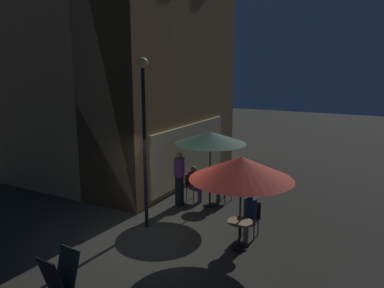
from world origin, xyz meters
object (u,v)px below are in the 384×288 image
at_px(cafe_table_0, 240,230).
at_px(cafe_chair_0, 251,215).
at_px(street_lamp_near_corner, 144,122).
at_px(cafe_chair_1, 227,183).
at_px(patron_standing_3, 179,179).
at_px(patron_seated_0, 250,212).
at_px(patron_seated_1, 224,181).
at_px(cafe_chair_2, 192,184).
at_px(menu_sandwich_board, 60,274).
at_px(cafe_table_1, 210,189).
at_px(patio_umbrella_1, 210,138).
at_px(patron_seated_2, 195,181).
at_px(patio_umbrella_0, 241,168).

height_order(cafe_table_0, cafe_chair_0, cafe_chair_0).
relative_size(street_lamp_near_corner, cafe_chair_1, 4.72).
bearing_deg(patron_standing_3, patron_seated_0, -88.42).
xyz_separation_m(cafe_table_0, patron_seated_1, (2.90, 1.68, 0.21)).
xyz_separation_m(street_lamp_near_corner, cafe_chair_2, (2.52, -0.08, -2.44)).
bearing_deg(menu_sandwich_board, cafe_chair_1, -2.38).
bearing_deg(cafe_chair_0, cafe_table_1, -127.21).
bearing_deg(cafe_table_1, patio_umbrella_1, -7.13).
xyz_separation_m(cafe_table_1, patron_seated_2, (0.21, 0.66, 0.11)).
relative_size(cafe_table_1, cafe_chair_1, 0.78).
relative_size(patio_umbrella_0, patron_standing_3, 1.42).
bearing_deg(cafe_chair_0, patron_seated_0, -0.00).
height_order(cafe_chair_2, patron_seated_0, patron_seated_0).
xyz_separation_m(menu_sandwich_board, patio_umbrella_1, (5.67, -0.56, 1.80)).
distance_m(cafe_chair_0, patron_standing_3, 2.95).
xyz_separation_m(patio_umbrella_0, patio_umbrella_1, (2.26, 1.88, 0.18)).
height_order(patio_umbrella_0, patron_seated_1, patio_umbrella_0).
height_order(patron_seated_1, patron_seated_2, patron_seated_1).
relative_size(patron_seated_1, patron_standing_3, 0.70).
relative_size(cafe_chair_0, patron_seated_0, 0.73).
bearing_deg(cafe_chair_0, cafe_table_0, -0.00).
height_order(cafe_table_1, patio_umbrella_1, patio_umbrella_1).
bearing_deg(menu_sandwich_board, cafe_table_1, -0.86).
bearing_deg(cafe_chair_0, street_lamp_near_corner, -72.82).
bearing_deg(cafe_table_0, cafe_table_1, 39.75).
bearing_deg(cafe_table_0, patron_seated_0, 0.53).
distance_m(cafe_table_1, cafe_chair_0, 2.34).
height_order(cafe_chair_0, patron_seated_1, patron_seated_1).
bearing_deg(patio_umbrella_0, patron_standing_3, 56.20).
relative_size(patio_umbrella_1, cafe_chair_1, 2.47).
bearing_deg(cafe_table_0, patron_standing_3, 56.20).
bearing_deg(patron_standing_3, cafe_chair_0, -85.79).
distance_m(menu_sandwich_board, cafe_chair_2, 5.93).
relative_size(menu_sandwich_board, cafe_chair_1, 0.87).
height_order(cafe_chair_1, patron_seated_0, patron_seated_0).
xyz_separation_m(patron_seated_1, patron_standing_3, (-1.05, 1.09, 0.19)).
bearing_deg(street_lamp_near_corner, patron_seated_2, -4.86).
xyz_separation_m(cafe_table_0, cafe_chair_2, (2.51, 2.67, 0.06)).
height_order(cafe_chair_0, cafe_chair_2, cafe_chair_0).
relative_size(cafe_chair_2, patron_seated_1, 0.72).
bearing_deg(cafe_chair_1, cafe_table_0, 46.04).
relative_size(cafe_chair_1, patron_seated_2, 0.84).
xyz_separation_m(cafe_table_0, patio_umbrella_1, (2.26, 1.88, 1.75)).
xyz_separation_m(cafe_table_0, patron_standing_3, (1.85, 2.77, 0.40)).
distance_m(menu_sandwich_board, cafe_table_1, 5.70).
bearing_deg(patron_seated_2, patio_umbrella_1, -0.00).
bearing_deg(cafe_chair_1, cafe_chair_0, 54.59).
height_order(cafe_table_1, patio_umbrella_0, patio_umbrella_0).
bearing_deg(patio_umbrella_1, menu_sandwich_board, 174.40).
distance_m(cafe_table_1, patio_umbrella_0, 3.30).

